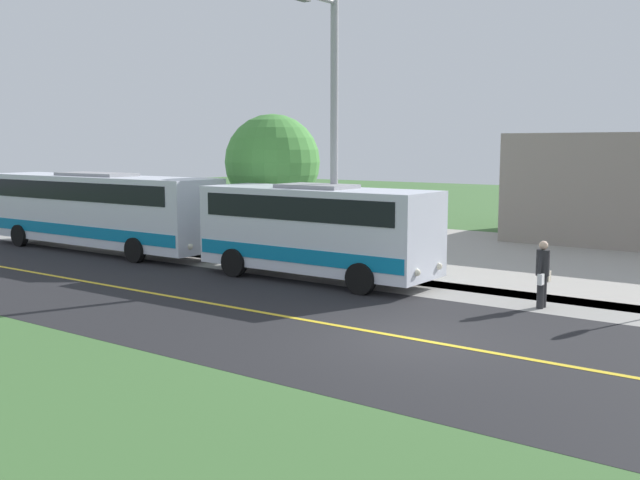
# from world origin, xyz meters

# --- Properties ---
(ground_plane) EXTENTS (120.00, 120.00, 0.00)m
(ground_plane) POSITION_xyz_m (0.00, 0.00, 0.00)
(ground_plane) COLOR #3D6633
(road_surface) EXTENTS (8.00, 100.00, 0.01)m
(road_surface) POSITION_xyz_m (0.00, 0.00, 0.00)
(road_surface) COLOR black
(road_surface) RESTS_ON ground
(sidewalk) EXTENTS (2.40, 100.00, 0.01)m
(sidewalk) POSITION_xyz_m (-5.20, 0.00, 0.00)
(sidewalk) COLOR gray
(sidewalk) RESTS_ON ground
(road_centre_line) EXTENTS (0.16, 100.00, 0.00)m
(road_centre_line) POSITION_xyz_m (0.00, 0.00, 0.01)
(road_centre_line) COLOR gold
(road_centre_line) RESTS_ON ground
(shuttle_bus_front) EXTENTS (2.63, 7.81, 2.96)m
(shuttle_bus_front) POSITION_xyz_m (-4.49, -5.84, 1.62)
(shuttle_bus_front) COLOR silver
(shuttle_bus_front) RESTS_ON ground
(transit_bus_rear) EXTENTS (2.64, 11.74, 3.08)m
(transit_bus_rear) POSITION_xyz_m (-4.50, -16.57, 1.69)
(transit_bus_rear) COLOR silver
(transit_bus_rear) RESTS_ON ground
(pedestrian_with_bags) EXTENTS (0.72, 0.34, 1.73)m
(pedestrian_with_bags) POSITION_xyz_m (-4.62, 1.20, 0.93)
(pedestrian_with_bags) COLOR #262628
(pedestrian_with_bags) RESTS_ON ground
(street_light_pole) EXTENTS (1.97, 0.24, 8.54)m
(street_light_pole) POSITION_xyz_m (-4.88, -5.55, 4.68)
(street_light_pole) COLOR #9E9EA3
(street_light_pole) RESTS_ON ground
(tree_curbside) EXTENTS (3.53, 3.53, 5.29)m
(tree_curbside) POSITION_xyz_m (-7.40, -9.99, 3.51)
(tree_curbside) COLOR brown
(tree_curbside) RESTS_ON ground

